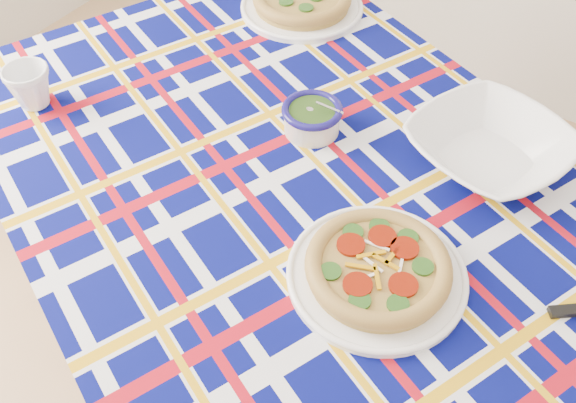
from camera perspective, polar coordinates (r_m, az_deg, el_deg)
The scene contains 7 objects.
dining_table at distance 1.32m, azimuth 2.52°, elevation -2.00°, with size 1.97×1.65×0.79m.
tablecloth at distance 1.30m, azimuth 2.56°, elevation -1.26°, with size 1.72×1.09×0.11m, color #040851, non-canonical shape.
main_focaccia_plate at distance 1.12m, azimuth 8.01°, elevation -5.79°, with size 0.33×0.33×0.06m, color olive, non-canonical shape.
pesto_bowl at distance 1.37m, azimuth 2.14°, elevation 7.58°, with size 0.13×0.13×0.08m, color #19320D, non-canonical shape.
serving_bowl at distance 1.36m, azimuth 17.46°, elevation 4.57°, with size 0.31×0.31×0.08m, color white.
second_focaccia_plate at distance 1.77m, azimuth 1.25°, elevation 17.50°, with size 0.34×0.34×0.06m, color olive, non-canonical shape.
mug at distance 1.54m, azimuth -21.95°, elevation 9.43°, with size 0.10×0.10×0.09m, color white.
Camera 1 is at (0.44, -0.32, 1.72)m, focal length 40.00 mm.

